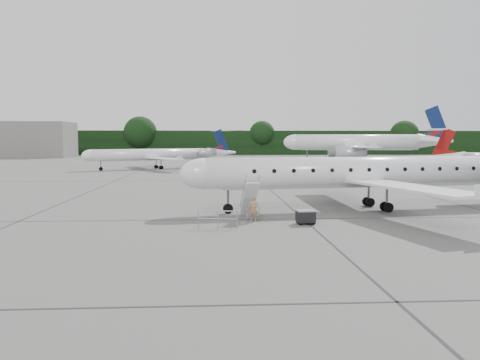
{
  "coord_description": "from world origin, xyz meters",
  "views": [
    {
      "loc": [
        -9.16,
        -26.63,
        5.0
      ],
      "look_at": [
        -7.41,
        4.6,
        2.3
      ],
      "focal_mm": 35.0,
      "sensor_mm": 36.0,
      "label": 1
    }
  ],
  "objects": [
    {
      "name": "passenger",
      "position": [
        -6.73,
        1.6,
        0.8
      ],
      "size": [
        0.65,
        0.5,
        1.6
      ],
      "primitive_type": "imported",
      "rotation": [
        0.0,
        0.0,
        -0.22
      ],
      "color": "#977652",
      "rests_on": "ground"
    },
    {
      "name": "baggage_cart",
      "position": [
        -3.74,
        0.54,
        0.45
      ],
      "size": [
        1.11,
        0.93,
        0.9
      ],
      "primitive_type": null,
      "rotation": [
        0.0,
        0.0,
        0.09
      ],
      "color": "black",
      "rests_on": "ground"
    },
    {
      "name": "bg_narrowbody",
      "position": [
        22.48,
        76.0,
        6.15
      ],
      "size": [
        37.17,
        28.91,
        12.3
      ],
      "primitive_type": null,
      "rotation": [
        0.0,
        0.0,
        -0.13
      ],
      "color": "white",
      "rests_on": "ground"
    },
    {
      "name": "airstair",
      "position": [
        -6.9,
        2.8,
        1.18
      ],
      "size": [
        1.13,
        2.22,
        2.37
      ],
      "primitive_type": null,
      "rotation": [
        0.0,
        0.0,
        0.14
      ],
      "color": "white",
      "rests_on": "ground"
    },
    {
      "name": "ground",
      "position": [
        0.0,
        0.0,
        0.0
      ],
      "size": [
        320.0,
        320.0,
        0.0
      ],
      "primitive_type": "plane",
      "color": "slate",
      "rests_on": "ground"
    },
    {
      "name": "main_regional_jet",
      "position": [
        1.6,
        6.16,
        3.78
      ],
      "size": [
        32.08,
        25.05,
        7.55
      ],
      "primitive_type": null,
      "rotation": [
        0.0,
        0.0,
        0.14
      ],
      "color": "white",
      "rests_on": "ground"
    },
    {
      "name": "treeline",
      "position": [
        0.0,
        130.0,
        4.0
      ],
      "size": [
        260.0,
        4.0,
        8.0
      ],
      "primitive_type": "cube",
      "color": "black",
      "rests_on": "ground"
    },
    {
      "name": "bg_regional_left",
      "position": [
        -19.48,
        53.64,
        3.44
      ],
      "size": [
        31.93,
        28.59,
        6.89
      ],
      "primitive_type": null,
      "rotation": [
        0.0,
        0.0,
        0.46
      ],
      "color": "white",
      "rests_on": "ground"
    },
    {
      "name": "safety_railing",
      "position": [
        -8.96,
        -0.57,
        0.5
      ],
      "size": [
        2.2,
        0.31,
        1.0
      ],
      "primitive_type": null,
      "rotation": [
        0.0,
        0.0,
        -0.1
      ],
      "color": "gray",
      "rests_on": "ground"
    }
  ]
}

